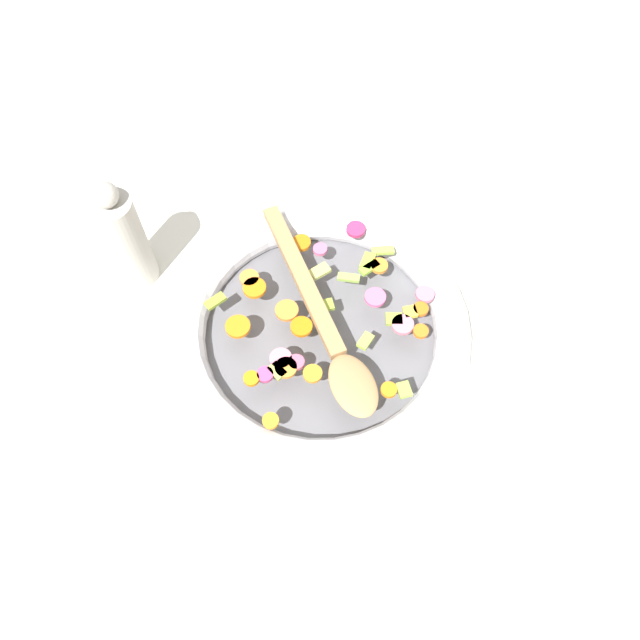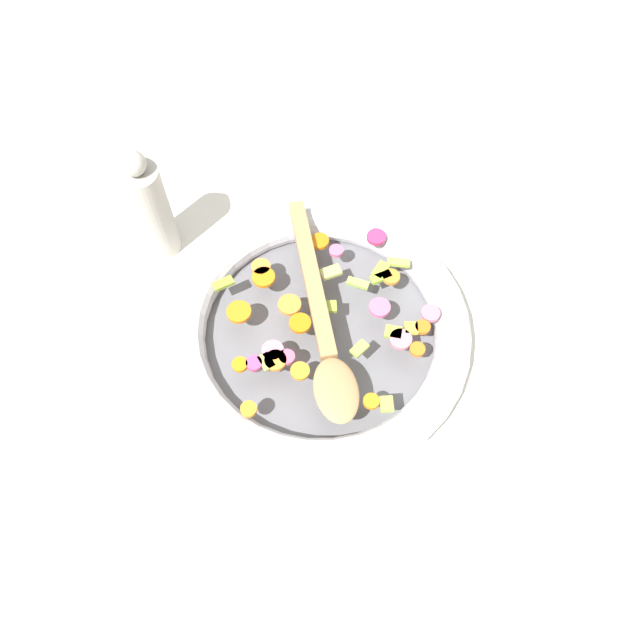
# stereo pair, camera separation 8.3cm
# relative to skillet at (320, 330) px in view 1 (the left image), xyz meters

# --- Properties ---
(ground_plane) EXTENTS (4.00, 4.00, 0.00)m
(ground_plane) POSITION_rel_skillet_xyz_m (0.00, 0.00, -0.02)
(ground_plane) COLOR silver
(skillet) EXTENTS (0.42, 0.42, 0.05)m
(skillet) POSITION_rel_skillet_xyz_m (0.00, 0.00, 0.00)
(skillet) COLOR slate
(skillet) RESTS_ON ground_plane
(chopped_vegetables) EXTENTS (0.30, 0.34, 0.01)m
(chopped_vegetables) POSITION_rel_skillet_xyz_m (0.00, 0.01, 0.03)
(chopped_vegetables) COLOR orange
(chopped_vegetables) RESTS_ON skillet
(wooden_spoon) EXTENTS (0.25, 0.29, 0.01)m
(wooden_spoon) POSITION_rel_skillet_xyz_m (0.01, -0.01, 0.04)
(wooden_spoon) COLOR #A87F51
(wooden_spoon) RESTS_ON chopped_vegetables
(pepper_mill) EXTENTS (0.06, 0.06, 0.20)m
(pepper_mill) POSITION_rel_skillet_xyz_m (-0.29, 0.03, 0.07)
(pepper_mill) COLOR #B2ADA3
(pepper_mill) RESTS_ON ground_plane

